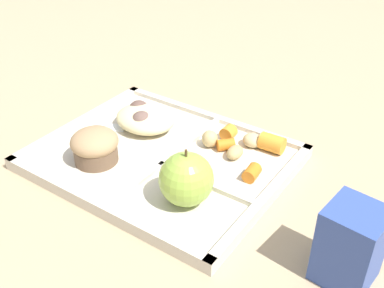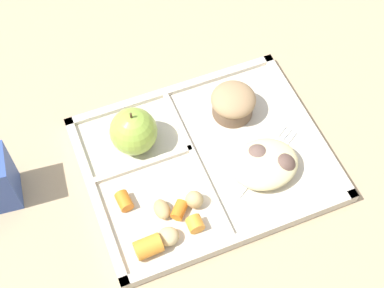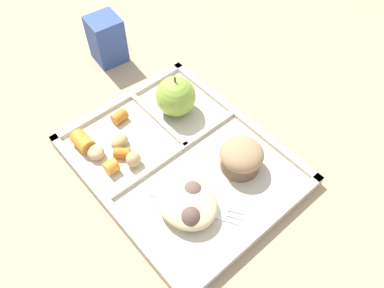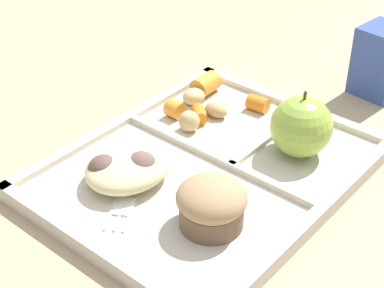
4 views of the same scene
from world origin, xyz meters
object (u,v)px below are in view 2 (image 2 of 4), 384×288
at_px(green_apple, 133,131).
at_px(plastic_fork, 269,157).
at_px(lunch_tray, 205,160).
at_px(bran_muffin, 233,102).

relative_size(green_apple, plastic_fork, 0.60).
height_order(lunch_tray, bran_muffin, bran_muffin).
bearing_deg(bran_muffin, lunch_tray, -139.40).
bearing_deg(bran_muffin, plastic_fork, -80.33).
xyz_separation_m(bran_muffin, plastic_fork, (0.02, -0.10, -0.03)).
relative_size(bran_muffin, plastic_fork, 0.52).
bearing_deg(plastic_fork, green_apple, 151.29).
distance_m(lunch_tray, bran_muffin, 0.11).
height_order(green_apple, plastic_fork, green_apple).
bearing_deg(green_apple, bran_muffin, -0.00).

